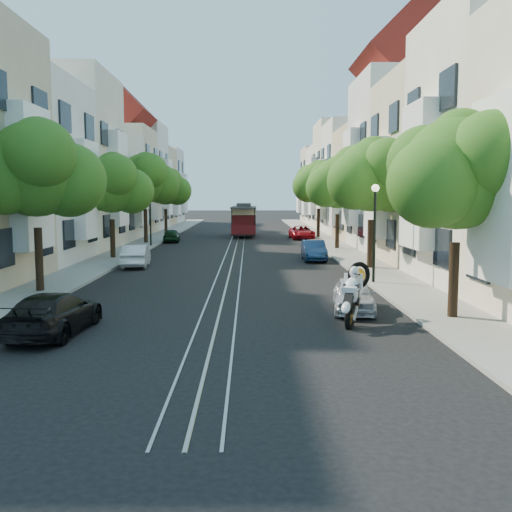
{
  "coord_description": "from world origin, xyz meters",
  "views": [
    {
      "loc": [
        0.96,
        -20.1,
        3.81
      ],
      "look_at": [
        1.27,
        4.25,
        1.22
      ],
      "focal_mm": 40.0,
      "sensor_mm": 36.0,
      "label": 1
    }
  ],
  "objects_px": {
    "tree_e_c": "(339,184)",
    "parked_car_w_far": "(172,235)",
    "tree_e_d": "(319,184)",
    "cable_car": "(244,218)",
    "parked_car_e_far": "(302,232)",
    "lamp_west": "(150,209)",
    "parked_car_w_mid": "(136,256)",
    "parked_car_e_near": "(353,295)",
    "tree_w_c": "(145,179)",
    "parked_car_e_mid": "(314,251)",
    "tree_e_b": "(373,177)",
    "sportbike_rider": "(353,292)",
    "tree_e_a": "(460,176)",
    "tree_w_b": "(112,186)",
    "lamp_east": "(375,218)",
    "tree_w_a": "(37,171)",
    "tree_w_d": "(166,187)",
    "parked_car_w_near": "(54,313)"
  },
  "relations": [
    {
      "from": "sportbike_rider",
      "to": "parked_car_w_mid",
      "type": "height_order",
      "value": "sportbike_rider"
    },
    {
      "from": "lamp_west",
      "to": "parked_car_e_far",
      "type": "distance_m",
      "value": 14.36
    },
    {
      "from": "tree_e_c",
      "to": "tree_e_b",
      "type": "bearing_deg",
      "value": -90.0
    },
    {
      "from": "tree_e_c",
      "to": "parked_car_w_near",
      "type": "xyz_separation_m",
      "value": [
        -11.67,
        -24.61,
        -4.01
      ]
    },
    {
      "from": "parked_car_e_near",
      "to": "sportbike_rider",
      "type": "bearing_deg",
      "value": -93.38
    },
    {
      "from": "tree_w_b",
      "to": "cable_car",
      "type": "distance_m",
      "value": 21.0
    },
    {
      "from": "parked_car_e_far",
      "to": "parked_car_e_mid",
      "type": "bearing_deg",
      "value": -95.47
    },
    {
      "from": "sportbike_rider",
      "to": "lamp_west",
      "type": "bearing_deg",
      "value": 133.96
    },
    {
      "from": "lamp_east",
      "to": "tree_e_d",
      "type": "bearing_deg",
      "value": 87.96
    },
    {
      "from": "tree_e_d",
      "to": "parked_car_w_near",
      "type": "xyz_separation_m",
      "value": [
        -11.67,
        -35.61,
        -4.28
      ]
    },
    {
      "from": "tree_w_b",
      "to": "parked_car_e_mid",
      "type": "bearing_deg",
      "value": -3.95
    },
    {
      "from": "parked_car_e_mid",
      "to": "parked_car_w_far",
      "type": "xyz_separation_m",
      "value": [
        -10.17,
        13.51,
        -0.05
      ]
    },
    {
      "from": "tree_w_c",
      "to": "parked_car_e_mid",
      "type": "distance_m",
      "value": 17.37
    },
    {
      "from": "tree_w_d",
      "to": "cable_car",
      "type": "bearing_deg",
      "value": -18.96
    },
    {
      "from": "tree_w_d",
      "to": "tree_e_b",
      "type": "bearing_deg",
      "value": -61.93
    },
    {
      "from": "tree_e_a",
      "to": "tree_w_d",
      "type": "height_order",
      "value": "tree_w_d"
    },
    {
      "from": "cable_car",
      "to": "parked_car_e_near",
      "type": "xyz_separation_m",
      "value": [
        3.9,
        -34.99,
        -1.11
      ]
    },
    {
      "from": "parked_car_e_near",
      "to": "parked_car_e_mid",
      "type": "distance_m",
      "value": 14.79
    },
    {
      "from": "parked_car_e_mid",
      "to": "tree_e_a",
      "type": "bearing_deg",
      "value": -80.89
    },
    {
      "from": "tree_w_d",
      "to": "cable_car",
      "type": "relative_size",
      "value": 0.89
    },
    {
      "from": "tree_e_d",
      "to": "parked_car_w_mid",
      "type": "xyz_separation_m",
      "value": [
        -12.36,
        -20.64,
        -4.27
      ]
    },
    {
      "from": "lamp_west",
      "to": "parked_car_e_mid",
      "type": "distance_m",
      "value": 14.35
    },
    {
      "from": "parked_car_e_far",
      "to": "parked_car_w_far",
      "type": "height_order",
      "value": "parked_car_e_far"
    },
    {
      "from": "tree_e_a",
      "to": "tree_e_b",
      "type": "bearing_deg",
      "value": 90.0
    },
    {
      "from": "tree_e_b",
      "to": "parked_car_w_mid",
      "type": "relative_size",
      "value": 1.84
    },
    {
      "from": "tree_e_c",
      "to": "parked_car_w_far",
      "type": "xyz_separation_m",
      "value": [
        -12.65,
        6.68,
        -4.05
      ]
    },
    {
      "from": "lamp_east",
      "to": "lamp_west",
      "type": "height_order",
      "value": "same"
    },
    {
      "from": "lamp_east",
      "to": "sportbike_rider",
      "type": "height_order",
      "value": "lamp_east"
    },
    {
      "from": "tree_e_a",
      "to": "cable_car",
      "type": "distance_m",
      "value": 37.1
    },
    {
      "from": "tree_e_d",
      "to": "parked_car_w_far",
      "type": "xyz_separation_m",
      "value": [
        -12.65,
        -4.32,
        -4.32
      ]
    },
    {
      "from": "tree_e_d",
      "to": "cable_car",
      "type": "bearing_deg",
      "value": 160.64
    },
    {
      "from": "tree_w_a",
      "to": "sportbike_rider",
      "type": "height_order",
      "value": "tree_w_a"
    },
    {
      "from": "tree_e_a",
      "to": "parked_car_w_far",
      "type": "relative_size",
      "value": 1.96
    },
    {
      "from": "tree_w_b",
      "to": "parked_car_w_far",
      "type": "height_order",
      "value": "tree_w_b"
    },
    {
      "from": "tree_w_b",
      "to": "parked_car_e_mid",
      "type": "xyz_separation_m",
      "value": [
        11.91,
        -0.82,
        -3.81
      ]
    },
    {
      "from": "tree_w_d",
      "to": "parked_car_w_far",
      "type": "distance_m",
      "value": 10.31
    },
    {
      "from": "lamp_west",
      "to": "parked_car_w_mid",
      "type": "xyz_separation_m",
      "value": [
        1.2,
        -11.66,
        -2.25
      ]
    },
    {
      "from": "tree_e_c",
      "to": "parked_car_w_far",
      "type": "height_order",
      "value": "tree_e_c"
    },
    {
      "from": "lamp_west",
      "to": "cable_car",
      "type": "bearing_deg",
      "value": 59.07
    },
    {
      "from": "tree_w_b",
      "to": "cable_car",
      "type": "relative_size",
      "value": 0.85
    },
    {
      "from": "tree_w_c",
      "to": "lamp_west",
      "type": "distance_m",
      "value": 3.81
    },
    {
      "from": "tree_w_c",
      "to": "parked_car_e_near",
      "type": "xyz_separation_m",
      "value": [
        11.54,
        -26.61,
        -4.51
      ]
    },
    {
      "from": "tree_e_d",
      "to": "cable_car",
      "type": "xyz_separation_m",
      "value": [
        -6.76,
        2.38,
        -3.2
      ]
    },
    {
      "from": "tree_e_c",
      "to": "cable_car",
      "type": "bearing_deg",
      "value": 116.82
    },
    {
      "from": "tree_w_a",
      "to": "lamp_west",
      "type": "relative_size",
      "value": 1.61
    },
    {
      "from": "tree_e_d",
      "to": "tree_w_a",
      "type": "height_order",
      "value": "tree_e_d"
    },
    {
      "from": "tree_e_b",
      "to": "tree_w_d",
      "type": "bearing_deg",
      "value": 118.07
    },
    {
      "from": "parked_car_w_near",
      "to": "parked_car_w_far",
      "type": "bearing_deg",
      "value": -83.95
    },
    {
      "from": "parked_car_e_near",
      "to": "tree_e_c",
      "type": "bearing_deg",
      "value": 89.64
    },
    {
      "from": "tree_e_a",
      "to": "parked_car_e_mid",
      "type": "bearing_deg",
      "value": 98.73
    }
  ]
}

